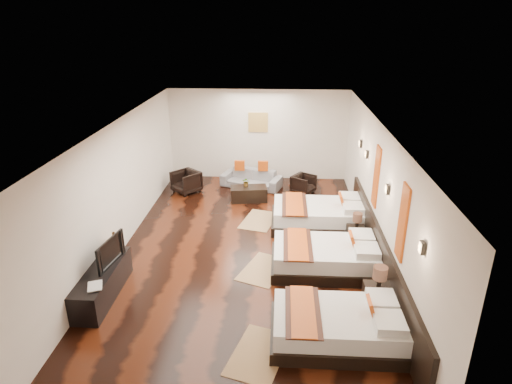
# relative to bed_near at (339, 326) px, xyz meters

# --- Properties ---
(floor) EXTENTS (5.50, 9.50, 0.01)m
(floor) POSITION_rel_bed_near_xyz_m (-1.70, 2.77, -0.27)
(floor) COLOR black
(floor) RESTS_ON ground
(ceiling) EXTENTS (5.50, 9.50, 0.01)m
(ceiling) POSITION_rel_bed_near_xyz_m (-1.70, 2.77, 2.53)
(ceiling) COLOR white
(ceiling) RESTS_ON floor
(back_wall) EXTENTS (5.50, 0.01, 2.80)m
(back_wall) POSITION_rel_bed_near_xyz_m (-1.70, 7.52, 1.13)
(back_wall) COLOR silver
(back_wall) RESTS_ON floor
(left_wall) EXTENTS (0.01, 9.50, 2.80)m
(left_wall) POSITION_rel_bed_near_xyz_m (-4.45, 2.77, 1.13)
(left_wall) COLOR silver
(left_wall) RESTS_ON floor
(right_wall) EXTENTS (0.01, 9.50, 2.80)m
(right_wall) POSITION_rel_bed_near_xyz_m (1.05, 2.77, 1.13)
(right_wall) COLOR silver
(right_wall) RESTS_ON floor
(headboard_panel) EXTENTS (0.08, 6.60, 0.90)m
(headboard_panel) POSITION_rel_bed_near_xyz_m (1.01, 1.97, 0.18)
(headboard_panel) COLOR black
(headboard_panel) RESTS_ON floor
(bed_near) EXTENTS (2.10, 1.32, 0.80)m
(bed_near) POSITION_rel_bed_near_xyz_m (0.00, 0.00, 0.00)
(bed_near) COLOR black
(bed_near) RESTS_ON floor
(bed_mid) EXTENTS (2.19, 1.37, 0.83)m
(bed_mid) POSITION_rel_bed_near_xyz_m (0.00, 2.13, 0.01)
(bed_mid) COLOR black
(bed_mid) RESTS_ON floor
(bed_far) EXTENTS (2.28, 1.43, 0.87)m
(bed_far) POSITION_rel_bed_near_xyz_m (0.00, 4.11, 0.02)
(bed_far) COLOR black
(bed_far) RESTS_ON floor
(nightstand_a) EXTENTS (0.46, 0.46, 0.91)m
(nightstand_a) POSITION_rel_bed_near_xyz_m (0.75, 0.77, 0.04)
(nightstand_a) COLOR black
(nightstand_a) RESTS_ON floor
(nightstand_b) EXTENTS (0.40, 0.40, 0.79)m
(nightstand_b) POSITION_rel_bed_near_xyz_m (0.75, 3.19, 0.00)
(nightstand_b) COLOR black
(nightstand_b) RESTS_ON floor
(jute_mat_near) EXTENTS (1.06, 1.36, 0.01)m
(jute_mat_near) POSITION_rel_bed_near_xyz_m (-1.25, -0.40, -0.27)
(jute_mat_near) COLOR #9E7950
(jute_mat_near) RESTS_ON floor
(jute_mat_mid) EXTENTS (1.14, 1.39, 0.01)m
(jute_mat_mid) POSITION_rel_bed_near_xyz_m (-1.28, 2.02, -0.27)
(jute_mat_mid) COLOR #9E7950
(jute_mat_mid) RESTS_ON floor
(jute_mat_far) EXTENTS (1.03, 1.35, 0.01)m
(jute_mat_far) POSITION_rel_bed_near_xyz_m (-1.49, 4.33, -0.27)
(jute_mat_far) COLOR #9E7950
(jute_mat_far) RESTS_ON floor
(tv_console) EXTENTS (0.50, 1.80, 0.55)m
(tv_console) POSITION_rel_bed_near_xyz_m (-4.20, 0.95, 0.00)
(tv_console) COLOR black
(tv_console) RESTS_ON floor
(tv) EXTENTS (0.26, 0.91, 0.52)m
(tv) POSITION_rel_bed_near_xyz_m (-4.15, 1.19, 0.53)
(tv) COLOR black
(tv) RESTS_ON tv_console
(book) EXTENTS (0.34, 0.39, 0.03)m
(book) POSITION_rel_bed_near_xyz_m (-4.20, 0.38, 0.29)
(book) COLOR black
(book) RESTS_ON tv_console
(figurine) EXTENTS (0.41, 0.41, 0.38)m
(figurine) POSITION_rel_bed_near_xyz_m (-4.20, 1.71, 0.46)
(figurine) COLOR brown
(figurine) RESTS_ON tv_console
(sofa) EXTENTS (1.93, 1.23, 0.52)m
(sofa) POSITION_rel_bed_near_xyz_m (-1.85, 6.67, -0.01)
(sofa) COLOR slate
(sofa) RESTS_ON floor
(armchair_left) EXTENTS (0.98, 0.99, 0.64)m
(armchair_left) POSITION_rel_bed_near_xyz_m (-3.73, 6.13, 0.05)
(armchair_left) COLOR black
(armchair_left) RESTS_ON floor
(armchair_right) EXTENTS (0.82, 0.81, 0.54)m
(armchair_right) POSITION_rel_bed_near_xyz_m (-0.30, 6.28, -0.00)
(armchair_right) COLOR black
(armchair_right) RESTS_ON floor
(coffee_table) EXTENTS (1.06, 0.64, 0.40)m
(coffee_table) POSITION_rel_bed_near_xyz_m (-1.85, 5.62, -0.07)
(coffee_table) COLOR black
(coffee_table) RESTS_ON floor
(table_plant) EXTENTS (0.23, 0.21, 0.25)m
(table_plant) POSITION_rel_bed_near_xyz_m (-1.93, 5.70, 0.25)
(table_plant) COLOR #22581D
(table_plant) RESTS_ON coffee_table
(orange_panel_a) EXTENTS (0.04, 0.40, 1.30)m
(orange_panel_a) POSITION_rel_bed_near_xyz_m (1.03, 0.87, 1.43)
(orange_panel_a) COLOR #D86014
(orange_panel_a) RESTS_ON right_wall
(orange_panel_b) EXTENTS (0.04, 0.40, 1.30)m
(orange_panel_b) POSITION_rel_bed_near_xyz_m (1.03, 3.07, 1.43)
(orange_panel_b) COLOR #D86014
(orange_panel_b) RESTS_ON right_wall
(sconce_near) EXTENTS (0.07, 0.12, 0.18)m
(sconce_near) POSITION_rel_bed_near_xyz_m (1.01, -0.23, 1.58)
(sconce_near) COLOR black
(sconce_near) RESTS_ON right_wall
(sconce_mid) EXTENTS (0.07, 0.12, 0.18)m
(sconce_mid) POSITION_rel_bed_near_xyz_m (1.01, 1.97, 1.58)
(sconce_mid) COLOR black
(sconce_mid) RESTS_ON right_wall
(sconce_far) EXTENTS (0.07, 0.12, 0.18)m
(sconce_far) POSITION_rel_bed_near_xyz_m (1.01, 4.17, 1.58)
(sconce_far) COLOR black
(sconce_far) RESTS_ON right_wall
(sconce_lounge) EXTENTS (0.07, 0.12, 0.18)m
(sconce_lounge) POSITION_rel_bed_near_xyz_m (1.01, 5.07, 1.58)
(sconce_lounge) COLOR black
(sconce_lounge) RESTS_ON right_wall
(gold_artwork) EXTENTS (0.60, 0.04, 0.60)m
(gold_artwork) POSITION_rel_bed_near_xyz_m (-1.70, 7.50, 1.53)
(gold_artwork) COLOR #AD873F
(gold_artwork) RESTS_ON back_wall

